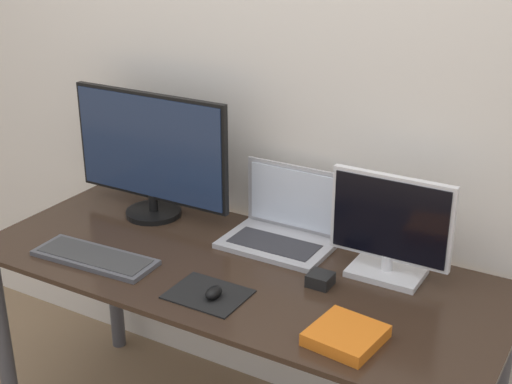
{
  "coord_description": "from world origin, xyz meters",
  "views": [
    {
      "loc": [
        1.09,
        -1.37,
        1.86
      ],
      "look_at": [
        0.01,
        0.47,
        0.98
      ],
      "focal_mm": 50.0,
      "sensor_mm": 36.0,
      "label": 1
    }
  ],
  "objects_px": {
    "monitor_right": "(390,229)",
    "laptop": "(284,225)",
    "monitor_left": "(151,154)",
    "book": "(346,335)",
    "keyboard": "(95,257)",
    "mouse": "(214,293)",
    "power_brick": "(320,280)"
  },
  "relations": [
    {
      "from": "laptop",
      "to": "power_brick",
      "type": "distance_m",
      "value": 0.33
    },
    {
      "from": "monitor_left",
      "to": "power_brick",
      "type": "distance_m",
      "value": 0.82
    },
    {
      "from": "monitor_right",
      "to": "mouse",
      "type": "xyz_separation_m",
      "value": [
        -0.39,
        -0.4,
        -0.14
      ]
    },
    {
      "from": "laptop",
      "to": "mouse",
      "type": "distance_m",
      "value": 0.45
    },
    {
      "from": "monitor_right",
      "to": "power_brick",
      "type": "bearing_deg",
      "value": -132.68
    },
    {
      "from": "book",
      "to": "power_brick",
      "type": "height_order",
      "value": "power_brick"
    },
    {
      "from": "keyboard",
      "to": "book",
      "type": "relative_size",
      "value": 2.13
    },
    {
      "from": "keyboard",
      "to": "mouse",
      "type": "relative_size",
      "value": 6.4
    },
    {
      "from": "monitor_right",
      "to": "mouse",
      "type": "height_order",
      "value": "monitor_right"
    },
    {
      "from": "mouse",
      "to": "power_brick",
      "type": "distance_m",
      "value": 0.33
    },
    {
      "from": "monitor_left",
      "to": "book",
      "type": "bearing_deg",
      "value": -22.84
    },
    {
      "from": "keyboard",
      "to": "monitor_left",
      "type": "bearing_deg",
      "value": 98.23
    },
    {
      "from": "keyboard",
      "to": "mouse",
      "type": "height_order",
      "value": "mouse"
    },
    {
      "from": "monitor_left",
      "to": "laptop",
      "type": "xyz_separation_m",
      "value": [
        0.53,
        0.05,
        -0.18
      ]
    },
    {
      "from": "book",
      "to": "keyboard",
      "type": "bearing_deg",
      "value": 179.05
    },
    {
      "from": "keyboard",
      "to": "power_brick",
      "type": "bearing_deg",
      "value": 17.35
    },
    {
      "from": "monitor_right",
      "to": "power_brick",
      "type": "height_order",
      "value": "monitor_right"
    },
    {
      "from": "keyboard",
      "to": "mouse",
      "type": "bearing_deg",
      "value": -1.29
    },
    {
      "from": "monitor_left",
      "to": "monitor_right",
      "type": "relative_size",
      "value": 1.68
    },
    {
      "from": "monitor_left",
      "to": "book",
      "type": "relative_size",
      "value": 3.21
    },
    {
      "from": "monitor_left",
      "to": "power_brick",
      "type": "height_order",
      "value": "monitor_left"
    },
    {
      "from": "monitor_right",
      "to": "laptop",
      "type": "distance_m",
      "value": 0.41
    },
    {
      "from": "monitor_left",
      "to": "keyboard",
      "type": "xyz_separation_m",
      "value": [
        0.06,
        -0.39,
        -0.23
      ]
    },
    {
      "from": "monitor_left",
      "to": "laptop",
      "type": "relative_size",
      "value": 1.77
    },
    {
      "from": "monitor_left",
      "to": "power_brick",
      "type": "relative_size",
      "value": 8.93
    },
    {
      "from": "monitor_left",
      "to": "book",
      "type": "xyz_separation_m",
      "value": [
        0.96,
        -0.4,
        -0.23
      ]
    },
    {
      "from": "monitor_right",
      "to": "book",
      "type": "bearing_deg",
      "value": -84.87
    },
    {
      "from": "mouse",
      "to": "power_brick",
      "type": "xyz_separation_m",
      "value": [
        0.24,
        0.23,
        -0.0
      ]
    },
    {
      "from": "monitor_right",
      "to": "laptop",
      "type": "bearing_deg",
      "value": 172.97
    },
    {
      "from": "keyboard",
      "to": "power_brick",
      "type": "xyz_separation_m",
      "value": [
        0.71,
        0.22,
        0.01
      ]
    },
    {
      "from": "laptop",
      "to": "mouse",
      "type": "bearing_deg",
      "value": -89.41
    },
    {
      "from": "monitor_left",
      "to": "mouse",
      "type": "relative_size",
      "value": 9.64
    }
  ]
}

